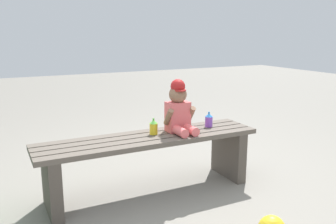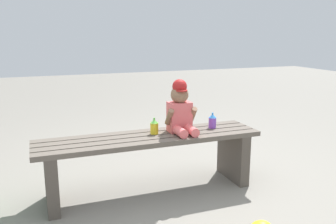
{
  "view_description": "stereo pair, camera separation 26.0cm",
  "coord_description": "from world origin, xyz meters",
  "px_view_note": "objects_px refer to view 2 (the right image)",
  "views": [
    {
      "loc": [
        -1.01,
        -2.33,
        1.19
      ],
      "look_at": [
        0.12,
        -0.05,
        0.62
      ],
      "focal_mm": 38.33,
      "sensor_mm": 36.0,
      "label": 1
    },
    {
      "loc": [
        -0.77,
        -2.43,
        1.19
      ],
      "look_at": [
        0.12,
        -0.05,
        0.62
      ],
      "focal_mm": 38.33,
      "sensor_mm": 36.0,
      "label": 2
    }
  ],
  "objects_px": {
    "sippy_cup_left": "(154,126)",
    "sippy_cup_right": "(212,121)",
    "park_bench": "(150,154)",
    "child_figure": "(180,109)"
  },
  "relations": [
    {
      "from": "sippy_cup_left",
      "to": "sippy_cup_right",
      "type": "bearing_deg",
      "value": 0.0
    },
    {
      "from": "sippy_cup_right",
      "to": "sippy_cup_left",
      "type": "bearing_deg",
      "value": 180.0
    },
    {
      "from": "sippy_cup_left",
      "to": "park_bench",
      "type": "bearing_deg",
      "value": -143.12
    },
    {
      "from": "sippy_cup_left",
      "to": "sippy_cup_right",
      "type": "xyz_separation_m",
      "value": [
        0.49,
        0.0,
        0.0
      ]
    },
    {
      "from": "park_bench",
      "to": "sippy_cup_left",
      "type": "bearing_deg",
      "value": 36.88
    },
    {
      "from": "sippy_cup_right",
      "to": "child_figure",
      "type": "bearing_deg",
      "value": -175.84
    },
    {
      "from": "park_bench",
      "to": "sippy_cup_right",
      "type": "relative_size",
      "value": 13.46
    },
    {
      "from": "sippy_cup_right",
      "to": "park_bench",
      "type": "bearing_deg",
      "value": -176.31
    },
    {
      "from": "sippy_cup_left",
      "to": "sippy_cup_right",
      "type": "distance_m",
      "value": 0.49
    },
    {
      "from": "child_figure",
      "to": "sippy_cup_right",
      "type": "bearing_deg",
      "value": 4.16
    }
  ]
}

